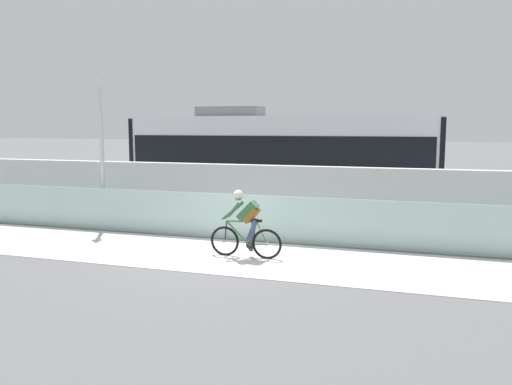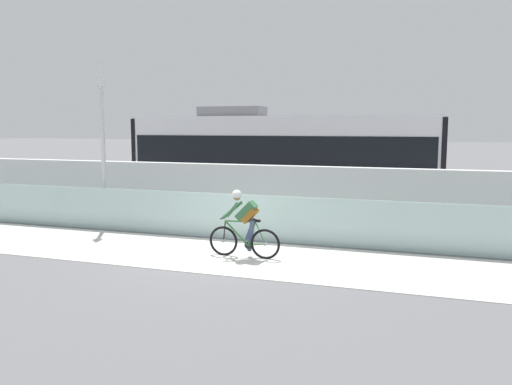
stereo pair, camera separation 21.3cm
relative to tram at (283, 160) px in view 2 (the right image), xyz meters
The scene contains 9 objects.
ground_plane 7.12m from the tram, 86.10° to the right, with size 200.00×200.00×0.00m, color slate.
bike_path_deck 7.12m from the tram, 86.10° to the right, with size 32.00×3.20×0.01m, color silver.
glass_parapet 5.18m from the tram, 84.66° to the right, with size 32.00×0.05×1.25m, color silver.
concrete_barrier_wall 3.37m from the tram, 81.69° to the right, with size 32.00×0.36×1.92m, color white.
tram_rail_near 2.07m from the tram, 56.91° to the right, with size 32.00×0.08×0.01m, color #595654.
tram_rail_far 2.07m from the tram, 56.91° to the left, with size 32.00×0.08×0.01m, color #595654.
tram is the anchor object (origin of this frame).
cyclist_on_bike 7.01m from the tram, 81.66° to the right, with size 1.77×0.58×1.61m.
lamp_post_antenna 6.55m from the tram, 132.71° to the right, with size 0.28×0.28×5.20m.
Camera 2 is at (4.67, -11.30, 3.09)m, focal length 36.46 mm.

